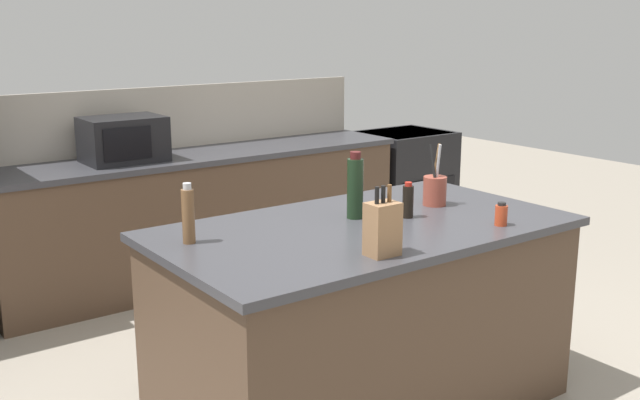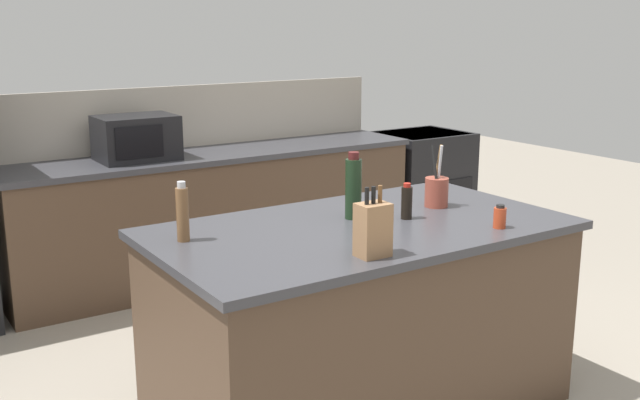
{
  "view_description": "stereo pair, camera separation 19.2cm",
  "coord_description": "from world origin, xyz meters",
  "px_view_note": "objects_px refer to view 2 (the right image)",
  "views": [
    {
      "loc": [
        -2.16,
        -2.61,
        1.87
      ],
      "look_at": [
        0.0,
        0.35,
        0.99
      ],
      "focal_mm": 42.0,
      "sensor_mm": 36.0,
      "label": 1
    },
    {
      "loc": [
        -2.0,
        -2.72,
        1.87
      ],
      "look_at": [
        0.0,
        0.35,
        0.99
      ],
      "focal_mm": 42.0,
      "sensor_mm": 36.0,
      "label": 2
    }
  ],
  "objects_px": {
    "range_oven": "(421,184)",
    "soy_sauce_bottle": "(407,202)",
    "spice_jar_paprika": "(500,217)",
    "microwave": "(136,138)",
    "utensil_crock": "(437,191)",
    "knife_block": "(373,229)",
    "wine_bottle": "(353,188)",
    "pepper_grinder": "(183,213)"
  },
  "relations": [
    {
      "from": "microwave",
      "to": "spice_jar_paprika",
      "type": "xyz_separation_m",
      "value": [
        0.79,
        -2.59,
        -0.1
      ]
    },
    {
      "from": "microwave",
      "to": "spice_jar_paprika",
      "type": "relative_size",
      "value": 4.74
    },
    {
      "from": "utensil_crock",
      "to": "soy_sauce_bottle",
      "type": "height_order",
      "value": "utensil_crock"
    },
    {
      "from": "microwave",
      "to": "knife_block",
      "type": "distance_m",
      "value": 2.61
    },
    {
      "from": "range_oven",
      "to": "knife_block",
      "type": "xyz_separation_m",
      "value": [
        -2.51,
        -2.6,
        0.59
      ]
    },
    {
      "from": "utensil_crock",
      "to": "microwave",
      "type": "bearing_deg",
      "value": 111.26
    },
    {
      "from": "soy_sauce_bottle",
      "to": "range_oven",
      "type": "bearing_deg",
      "value": 47.78
    },
    {
      "from": "pepper_grinder",
      "to": "soy_sauce_bottle",
      "type": "xyz_separation_m",
      "value": [
        1.05,
        -0.24,
        -0.04
      ]
    },
    {
      "from": "wine_bottle",
      "to": "spice_jar_paprika",
      "type": "bearing_deg",
      "value": -47.49
    },
    {
      "from": "utensil_crock",
      "to": "range_oven",
      "type": "bearing_deg",
      "value": 50.7
    },
    {
      "from": "microwave",
      "to": "wine_bottle",
      "type": "bearing_deg",
      "value": -81.0
    },
    {
      "from": "utensil_crock",
      "to": "spice_jar_paprika",
      "type": "relative_size",
      "value": 2.9
    },
    {
      "from": "range_oven",
      "to": "pepper_grinder",
      "type": "height_order",
      "value": "pepper_grinder"
    },
    {
      "from": "knife_block",
      "to": "wine_bottle",
      "type": "xyz_separation_m",
      "value": [
        0.28,
        0.53,
        0.04
      ]
    },
    {
      "from": "spice_jar_paprika",
      "to": "pepper_grinder",
      "type": "bearing_deg",
      "value": 155.23
    },
    {
      "from": "pepper_grinder",
      "to": "microwave",
      "type": "bearing_deg",
      "value": 75.67
    },
    {
      "from": "range_oven",
      "to": "spice_jar_paprika",
      "type": "height_order",
      "value": "spice_jar_paprika"
    },
    {
      "from": "utensil_crock",
      "to": "soy_sauce_bottle",
      "type": "bearing_deg",
      "value": -159.69
    },
    {
      "from": "microwave",
      "to": "utensil_crock",
      "type": "distance_m",
      "value": 2.28
    },
    {
      "from": "microwave",
      "to": "wine_bottle",
      "type": "distance_m",
      "value": 2.11
    },
    {
      "from": "utensil_crock",
      "to": "soy_sauce_bottle",
      "type": "relative_size",
      "value": 1.82
    },
    {
      "from": "range_oven",
      "to": "microwave",
      "type": "bearing_deg",
      "value": 180.0
    },
    {
      "from": "range_oven",
      "to": "soy_sauce_bottle",
      "type": "height_order",
      "value": "soy_sauce_bottle"
    },
    {
      "from": "range_oven",
      "to": "pepper_grinder",
      "type": "distance_m",
      "value": 3.7
    },
    {
      "from": "microwave",
      "to": "pepper_grinder",
      "type": "distance_m",
      "value": 2.05
    },
    {
      "from": "microwave",
      "to": "knife_block",
      "type": "xyz_separation_m",
      "value": [
        0.05,
        -2.61,
        -0.04
      ]
    },
    {
      "from": "wine_bottle",
      "to": "utensil_crock",
      "type": "bearing_deg",
      "value": -4.66
    },
    {
      "from": "microwave",
      "to": "wine_bottle",
      "type": "xyz_separation_m",
      "value": [
        0.33,
        -2.08,
        0.0
      ]
    },
    {
      "from": "knife_block",
      "to": "soy_sauce_bottle",
      "type": "relative_size",
      "value": 1.65
    },
    {
      "from": "utensil_crock",
      "to": "spice_jar_paprika",
      "type": "height_order",
      "value": "utensil_crock"
    },
    {
      "from": "pepper_grinder",
      "to": "soy_sauce_bottle",
      "type": "distance_m",
      "value": 1.08
    },
    {
      "from": "range_oven",
      "to": "wine_bottle",
      "type": "xyz_separation_m",
      "value": [
        -2.23,
        -2.08,
        0.63
      ]
    },
    {
      "from": "pepper_grinder",
      "to": "soy_sauce_bottle",
      "type": "bearing_deg",
      "value": -12.84
    },
    {
      "from": "range_oven",
      "to": "knife_block",
      "type": "bearing_deg",
      "value": -133.94
    },
    {
      "from": "range_oven",
      "to": "soy_sauce_bottle",
      "type": "xyz_separation_m",
      "value": [
        -2.02,
        -2.22,
        0.56
      ]
    },
    {
      "from": "range_oven",
      "to": "spice_jar_paprika",
      "type": "distance_m",
      "value": 3.17
    },
    {
      "from": "microwave",
      "to": "utensil_crock",
      "type": "relative_size",
      "value": 1.63
    },
    {
      "from": "knife_block",
      "to": "utensil_crock",
      "type": "xyz_separation_m",
      "value": [
        0.78,
        0.49,
        -0.03
      ]
    },
    {
      "from": "wine_bottle",
      "to": "spice_jar_paprika",
      "type": "distance_m",
      "value": 0.7
    },
    {
      "from": "knife_block",
      "to": "spice_jar_paprika",
      "type": "bearing_deg",
      "value": 2.31
    },
    {
      "from": "wine_bottle",
      "to": "range_oven",
      "type": "bearing_deg",
      "value": 42.99
    },
    {
      "from": "utensil_crock",
      "to": "spice_jar_paprika",
      "type": "xyz_separation_m",
      "value": [
        -0.03,
        -0.47,
        -0.03
      ]
    }
  ]
}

